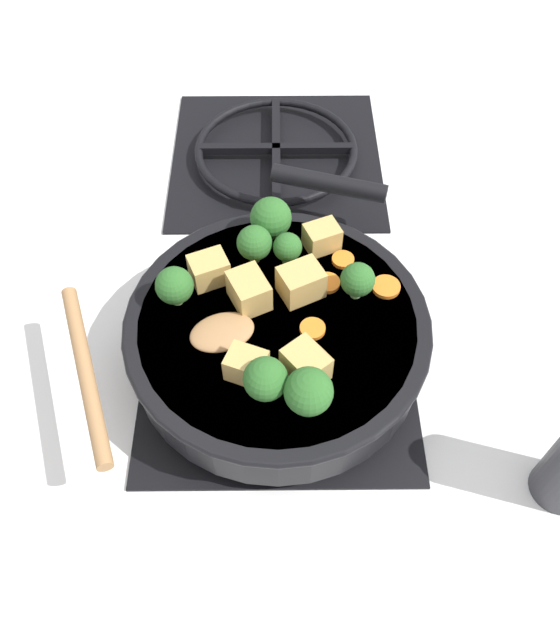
{
  "coord_description": "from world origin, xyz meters",
  "views": [
    {
      "loc": [
        -0.0,
        -0.39,
        0.62
      ],
      "look_at": [
        0.0,
        0.0,
        0.08
      ],
      "focal_mm": 35.0,
      "sensor_mm": 36.0,
      "label": 1
    }
  ],
  "objects": [
    {
      "name": "tofu_cube_center_large",
      "position": [
        0.05,
        0.11,
        0.1
      ],
      "size": [
        0.05,
        0.04,
        0.03
      ],
      "primitive_type": "cube",
      "rotation": [
        0.0,
        0.0,
        0.4
      ],
      "color": "tan",
      "rests_on": "skillet_pan"
    },
    {
      "name": "wooden_spoon",
      "position": [
        -0.13,
        -0.05,
        0.09
      ],
      "size": [
        0.22,
        0.21,
        0.02
      ],
      "color": "#A87A4C",
      "rests_on": "skillet_pan"
    },
    {
      "name": "front_burner_grate",
      "position": [
        0.0,
        0.0,
        0.01
      ],
      "size": [
        0.31,
        0.31,
        0.03
      ],
      "color": "black",
      "rests_on": "ground_plane"
    },
    {
      "name": "tofu_cube_east_chunk",
      "position": [
        -0.03,
        0.03,
        0.1
      ],
      "size": [
        0.05,
        0.06,
        0.04
      ],
      "primitive_type": "cube",
      "rotation": [
        0.0,
        0.0,
        5.16
      ],
      "color": "tan",
      "rests_on": "skillet_pan"
    },
    {
      "name": "broccoli_floret_north_edge",
      "position": [
        0.09,
        0.03,
        0.11
      ],
      "size": [
        0.04,
        0.04,
        0.04
      ],
      "color": "#709956",
      "rests_on": "skillet_pan"
    },
    {
      "name": "rear_burner_grate",
      "position": [
        0.0,
        0.36,
        0.01
      ],
      "size": [
        0.31,
        0.31,
        0.03
      ],
      "color": "black",
      "rests_on": "ground_plane"
    },
    {
      "name": "tofu_cube_west_chunk",
      "position": [
        0.03,
        -0.07,
        0.1
      ],
      "size": [
        0.05,
        0.05,
        0.03
      ],
      "primitive_type": "cube",
      "rotation": [
        0.0,
        0.0,
        5.4
      ],
      "color": "tan",
      "rests_on": "skillet_pan"
    },
    {
      "name": "broccoli_floret_south_cluster",
      "position": [
        -0.11,
        0.03,
        0.11
      ],
      "size": [
        0.04,
        0.04,
        0.05
      ],
      "color": "#709956",
      "rests_on": "skillet_pan"
    },
    {
      "name": "carrot_slice_near_center",
      "position": [
        0.12,
        0.04,
        0.09
      ],
      "size": [
        0.03,
        0.03,
        0.01
      ],
      "primitive_type": "cylinder",
      "color": "orange",
      "rests_on": "skillet_pan"
    },
    {
      "name": "ground_plane",
      "position": [
        0.0,
        0.0,
        0.0
      ],
      "size": [
        2.4,
        2.4,
        0.0
      ],
      "primitive_type": "plane",
      "color": "white"
    },
    {
      "name": "carrot_slice_under_broccoli",
      "position": [
        0.06,
        0.05,
        0.09
      ],
      "size": [
        0.03,
        0.03,
        0.01
      ],
      "primitive_type": "cylinder",
      "color": "orange",
      "rests_on": "skillet_pan"
    },
    {
      "name": "carrot_slice_edge_slice",
      "position": [
        0.08,
        0.08,
        0.09
      ],
      "size": [
        0.03,
        0.03,
        0.01
      ],
      "primitive_type": "cylinder",
      "color": "orange",
      "rests_on": "skillet_pan"
    },
    {
      "name": "carrot_slice_orange_thin",
      "position": [
        0.04,
        -0.01,
        0.09
      ],
      "size": [
        0.03,
        0.03,
        0.01
      ],
      "primitive_type": "cylinder",
      "color": "orange",
      "rests_on": "skillet_pan"
    },
    {
      "name": "tofu_cube_front_piece",
      "position": [
        -0.07,
        0.06,
        0.1
      ],
      "size": [
        0.05,
        0.05,
        0.03
      ],
      "primitive_type": "cube",
      "rotation": [
        0.0,
        0.0,
        3.54
      ],
      "color": "tan",
      "rests_on": "skillet_pan"
    },
    {
      "name": "broccoli_floret_east_rim",
      "position": [
        0.03,
        -0.1,
        0.11
      ],
      "size": [
        0.05,
        0.05,
        0.05
      ],
      "color": "#709956",
      "rests_on": "skillet_pan"
    },
    {
      "name": "broccoli_floret_mid_floret",
      "position": [
        0.01,
        0.08,
        0.11
      ],
      "size": [
        0.03,
        0.03,
        0.04
      ],
      "color": "#709956",
      "rests_on": "skillet_pan"
    },
    {
      "name": "broccoli_floret_center_top",
      "position": [
        -0.02,
        0.09,
        0.11
      ],
      "size": [
        0.04,
        0.04,
        0.05
      ],
      "color": "#709956",
      "rests_on": "skillet_pan"
    },
    {
      "name": "tofu_cube_back_piece",
      "position": [
        -0.03,
        -0.07,
        0.1
      ],
      "size": [
        0.05,
        0.04,
        0.03
      ],
      "primitive_type": "cube",
      "rotation": [
        0.0,
        0.0,
        2.76
      ],
      "color": "tan",
      "rests_on": "skillet_pan"
    },
    {
      "name": "tofu_cube_near_handle",
      "position": [
        0.03,
        0.04,
        0.1
      ],
      "size": [
        0.06,
        0.05,
        0.04
      ],
      "primitive_type": "cube",
      "rotation": [
        0.0,
        0.0,
        0.46
      ],
      "color": "tan",
      "rests_on": "skillet_pan"
    },
    {
      "name": "broccoli_floret_west_rim",
      "position": [
        -0.01,
        0.12,
        0.11
      ],
      "size": [
        0.05,
        0.05,
        0.05
      ],
      "color": "#709956",
      "rests_on": "skillet_pan"
    },
    {
      "name": "skillet_pan",
      "position": [
        0.0,
        0.0,
        0.06
      ],
      "size": [
        0.33,
        0.42,
        0.06
      ],
      "color": "black",
      "rests_on": "front_burner_grate"
    },
    {
      "name": "broccoli_floret_near_spoon",
      "position": [
        -0.01,
        -0.09,
        0.11
      ],
      "size": [
        0.04,
        0.04,
        0.05
      ],
      "color": "#709956",
      "rests_on": "skillet_pan"
    }
  ]
}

